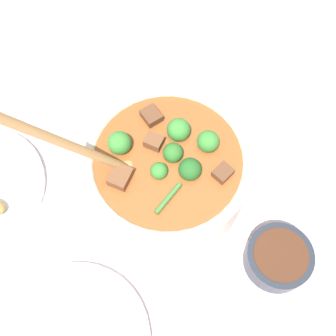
% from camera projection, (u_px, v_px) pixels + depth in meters
% --- Properties ---
extents(ground_plane, '(4.00, 4.00, 0.00)m').
position_uv_depth(ground_plane, '(168.00, 186.00, 0.67)').
color(ground_plane, silver).
extents(stew_bowl, '(0.28, 0.24, 0.27)m').
position_uv_depth(stew_bowl, '(168.00, 170.00, 0.62)').
color(stew_bowl, beige).
rests_on(stew_bowl, ground_plane).
extents(condiment_bowl, '(0.09, 0.09, 0.04)m').
position_uv_depth(condiment_bowl, '(278.00, 258.00, 0.60)').
color(condiment_bowl, '#232833').
rests_on(condiment_bowl, ground_plane).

